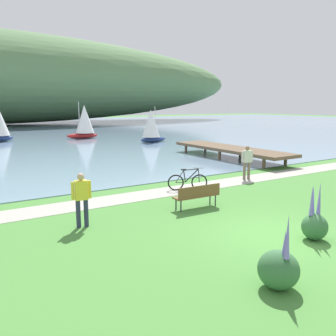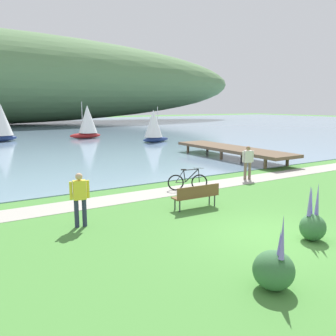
# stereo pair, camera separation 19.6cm
# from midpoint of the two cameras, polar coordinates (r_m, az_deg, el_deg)

# --- Properties ---
(ground_plane) EXTENTS (200.00, 200.00, 0.00)m
(ground_plane) POSITION_cam_midpoint_polar(r_m,az_deg,el_deg) (11.08, 15.80, -10.18)
(ground_plane) COLOR #478438
(bay_water) EXTENTS (180.00, 80.00, 0.04)m
(bay_water) POSITION_cam_midpoint_polar(r_m,az_deg,el_deg) (55.33, -24.25, 5.39)
(bay_water) COLOR #7A99B2
(bay_water) RESTS_ON ground
(shoreline_path) EXTENTS (60.00, 1.50, 0.01)m
(shoreline_path) POSITION_cam_midpoint_polar(r_m,az_deg,el_deg) (15.57, -1.00, -3.87)
(shoreline_path) COLOR #A39E93
(shoreline_path) RESTS_ON ground
(park_bench_near_camera) EXTENTS (1.82, 0.55, 0.88)m
(park_bench_near_camera) POSITION_cam_midpoint_polar(r_m,az_deg,el_deg) (13.13, 4.28, -4.23)
(park_bench_near_camera) COLOR brown
(park_bench_near_camera) RESTS_ON ground
(bicycle_leaning_near_bench) EXTENTS (1.59, 0.89, 1.01)m
(bicycle_leaning_near_bench) POSITION_cam_midpoint_polar(r_m,az_deg,el_deg) (15.84, 2.80, -2.18)
(bicycle_leaning_near_bench) COLOR black
(bicycle_leaning_near_bench) RESTS_ON ground
(person_at_shoreline) EXTENTS (0.58, 0.33, 1.71)m
(person_at_shoreline) POSITION_cam_midpoint_polar(r_m,az_deg,el_deg) (18.44, 12.19, 1.20)
(person_at_shoreline) COLOR #72604C
(person_at_shoreline) RESTS_ON ground
(person_on_the_grass) EXTENTS (0.60, 0.27, 1.71)m
(person_on_the_grass) POSITION_cam_midpoint_polar(r_m,az_deg,el_deg) (11.35, -14.11, -4.44)
(person_on_the_grass) COLOR #282D47
(person_on_the_grass) RESTS_ON ground
(echium_bush_closest_to_camera) EXTENTS (0.86, 0.86, 1.64)m
(echium_bush_closest_to_camera) POSITION_cam_midpoint_polar(r_m,az_deg,el_deg) (7.97, 16.54, -15.10)
(echium_bush_closest_to_camera) COLOR #386B3D
(echium_bush_closest_to_camera) RESTS_ON ground
(echium_bush_beside_closest) EXTENTS (0.72, 0.72, 1.65)m
(echium_bush_beside_closest) POSITION_cam_midpoint_polar(r_m,az_deg,el_deg) (10.95, 21.85, -8.33)
(echium_bush_beside_closest) COLOR #386B3D
(echium_bush_beside_closest) RESTS_ON ground
(sailboat_mid_bay) EXTENTS (3.04, 1.94, 3.49)m
(sailboat_mid_bay) POSITION_cam_midpoint_polar(r_m,az_deg,el_deg) (35.44, -2.86, 6.77)
(sailboat_mid_bay) COLOR navy
(sailboat_mid_bay) RESTS_ON bay_water
(sailboat_toward_hillside) EXTENTS (3.47, 2.21, 3.99)m
(sailboat_toward_hillside) POSITION_cam_midpoint_polar(r_m,az_deg,el_deg) (40.58, -13.34, 7.27)
(sailboat_toward_hillside) COLOR #B22323
(sailboat_toward_hillside) RESTS_ON bay_water
(pier_dock) EXTENTS (2.40, 10.00, 0.80)m
(pier_dock) POSITION_cam_midpoint_polar(r_m,az_deg,el_deg) (25.32, 9.68, 3.02)
(pier_dock) COLOR brown
(pier_dock) RESTS_ON ground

